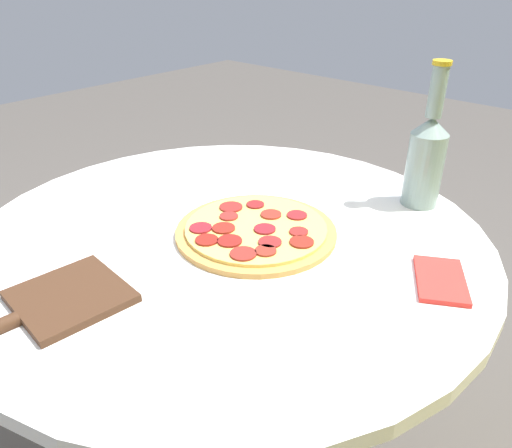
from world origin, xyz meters
name	(u,v)px	position (x,y,z in m)	size (l,w,h in m)	color
table	(230,305)	(0.00, 0.00, 0.56)	(0.92, 0.92, 0.72)	white
pizza	(256,230)	(-0.03, 0.04, 0.73)	(0.28, 0.28, 0.02)	#C68E47
beer_bottle	(426,156)	(-0.34, 0.20, 0.82)	(0.07, 0.07, 0.28)	gray
pizza_paddle	(51,305)	(0.32, -0.03, 0.73)	(0.29, 0.16, 0.02)	#422819
napkin	(441,280)	(-0.11, 0.35, 0.72)	(0.14, 0.12, 0.01)	red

